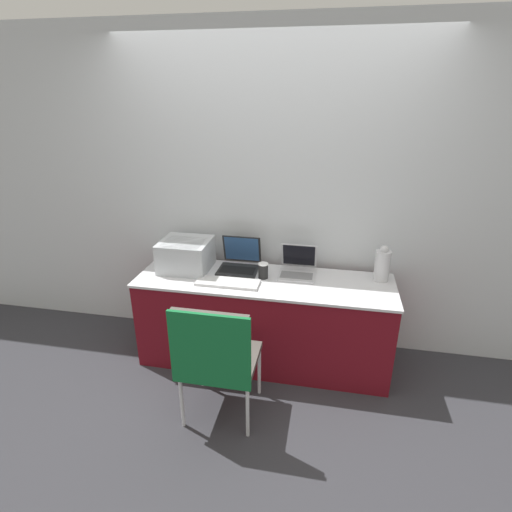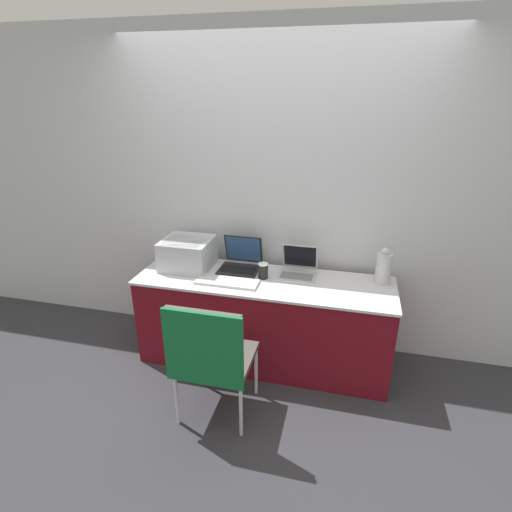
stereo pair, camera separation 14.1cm
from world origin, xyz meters
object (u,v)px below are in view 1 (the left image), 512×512
(laptop_right, at_px, (297,268))
(printer, at_px, (186,254))
(laptop_left, at_px, (239,262))
(external_keyboard, at_px, (228,283))
(chair, at_px, (215,354))
(coffee_cup, at_px, (263,271))
(metal_pitcher, at_px, (382,265))

(laptop_right, bearing_deg, printer, -175.74)
(laptop_left, xyz_separation_m, external_keyboard, (-0.02, -0.29, -0.05))
(printer, xyz_separation_m, chair, (0.48, -0.83, -0.31))
(laptop_left, xyz_separation_m, coffee_cup, (0.22, -0.13, 0.01))
(metal_pitcher, relative_size, chair, 0.31)
(laptop_left, bearing_deg, external_keyboard, -94.83)
(metal_pitcher, distance_m, chair, 1.44)
(metal_pitcher, xyz_separation_m, chair, (-1.06, -0.91, -0.31))
(laptop_right, xyz_separation_m, metal_pitcher, (0.64, 0.02, 0.08))
(coffee_cup, bearing_deg, external_keyboard, -147.84)
(laptop_left, height_order, metal_pitcher, metal_pitcher)
(metal_pitcher, bearing_deg, external_keyboard, -165.72)
(laptop_left, relative_size, external_keyboard, 0.66)
(printer, relative_size, chair, 0.43)
(laptop_right, distance_m, metal_pitcher, 0.65)
(external_keyboard, xyz_separation_m, chair, (0.08, -0.62, -0.19))
(coffee_cup, bearing_deg, metal_pitcher, 8.63)
(chair, bearing_deg, laptop_right, 64.83)
(laptop_right, height_order, metal_pitcher, metal_pitcher)
(chair, bearing_deg, printer, 120.14)
(external_keyboard, relative_size, chair, 0.53)
(chair, bearing_deg, coffee_cup, 77.91)
(laptop_right, bearing_deg, external_keyboard, -151.30)
(printer, bearing_deg, coffee_cup, -4.62)
(printer, relative_size, coffee_cup, 3.22)
(chair, bearing_deg, metal_pitcher, 40.66)
(laptop_right, relative_size, external_keyboard, 0.63)
(printer, relative_size, laptop_left, 1.24)
(coffee_cup, xyz_separation_m, chair, (-0.17, -0.78, -0.24))
(printer, height_order, external_keyboard, printer)
(laptop_left, xyz_separation_m, metal_pitcher, (1.12, 0.00, 0.07))
(coffee_cup, bearing_deg, chair, -102.09)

